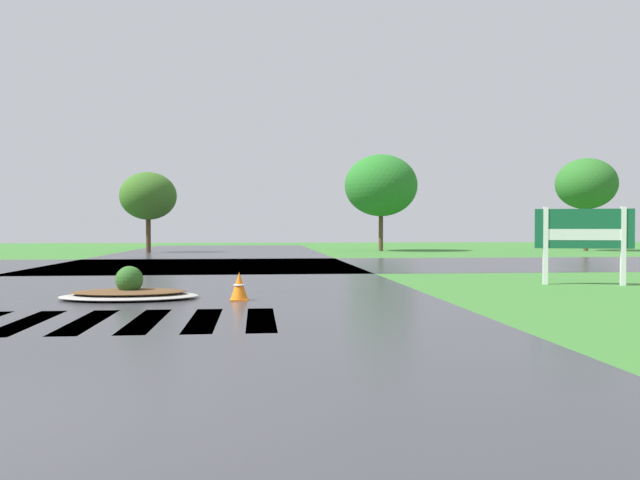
{
  "coord_description": "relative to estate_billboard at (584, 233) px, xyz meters",
  "views": [
    {
      "loc": [
        2.18,
        -4.73,
        1.46
      ],
      "look_at": [
        3.85,
        12.32,
        1.14
      ],
      "focal_mm": 36.46,
      "sensor_mm": 36.0,
      "label": 1
    }
  ],
  "objects": [
    {
      "name": "median_island",
      "position": [
        -10.96,
        -2.26,
        -1.19
      ],
      "size": [
        2.81,
        1.65,
        0.68
      ],
      "color": "#9E9B93",
      "rests_on": "ground"
    },
    {
      "name": "asphalt_roadway",
      "position": [
        -10.54,
        -1.15,
        -1.33
      ],
      "size": [
        11.85,
        80.0,
        0.01
      ],
      "primitive_type": "cube",
      "color": "#35353A",
      "rests_on": "ground"
    },
    {
      "name": "background_treeline",
      "position": [
        -4.1,
        24.41,
        2.65
      ],
      "size": [
        45.59,
        5.39,
        6.13
      ],
      "color": "#4C3823",
      "rests_on": "ground"
    },
    {
      "name": "asphalt_cross_road",
      "position": [
        -10.54,
        9.78,
        -1.33
      ],
      "size": [
        90.0,
        10.66,
        0.01
      ],
      "primitive_type": "cube",
      "color": "#35353A",
      "rests_on": "ground"
    },
    {
      "name": "estate_billboard",
      "position": [
        0.0,
        0.0,
        0.0
      ],
      "size": [
        2.35,
        0.73,
        2.0
      ],
      "rotation": [
        0.0,
        0.0,
        2.87
      ],
      "color": "white",
      "rests_on": "ground"
    },
    {
      "name": "crosswalk_stripes",
      "position": [
        -10.54,
        -5.51,
        -1.33
      ],
      "size": [
        4.95,
        2.81,
        0.01
      ],
      "color": "white",
      "rests_on": "ground"
    },
    {
      "name": "traffic_cone",
      "position": [
        -8.71,
        -2.76,
        -1.06
      ],
      "size": [
        0.37,
        0.37,
        0.57
      ],
      "color": "orange",
      "rests_on": "ground"
    }
  ]
}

